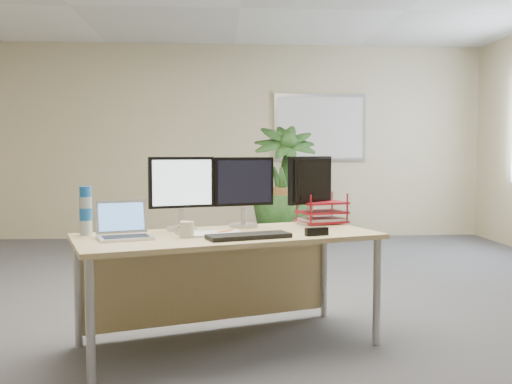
{
  "coord_description": "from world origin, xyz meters",
  "views": [
    {
      "loc": [
        -0.23,
        -4.03,
        1.2
      ],
      "look_at": [
        0.06,
        0.35,
        0.9
      ],
      "focal_mm": 40.0,
      "sensor_mm": 36.0,
      "label": 1
    }
  ],
  "objects": [
    {
      "name": "whiteboard",
      "position": [
        1.2,
        3.97,
        1.55
      ],
      "size": [
        1.3,
        0.04,
        0.95
      ],
      "color": "#BBBBC0",
      "rests_on": "back_wall"
    },
    {
      "name": "laptop",
      "position": [
        -0.79,
        -0.67,
        0.76
      ],
      "size": [
        0.37,
        0.35,
        0.22
      ],
      "color": "silver",
      "rests_on": "desk"
    },
    {
      "name": "floor",
      "position": [
        0.0,
        0.0,
        0.0
      ],
      "size": [
        8.0,
        8.0,
        0.0
      ],
      "primitive_type": "plane",
      "color": "#46464B",
      "rests_on": "ground"
    },
    {
      "name": "back_wall",
      "position": [
        0.0,
        4.0,
        1.35
      ],
      "size": [
        7.0,
        0.04,
        2.7
      ],
      "primitive_type": "cube",
      "color": "beige",
      "rests_on": "floor"
    },
    {
      "name": "monitor_left",
      "position": [
        -0.47,
        -0.36,
        0.97
      ],
      "size": [
        0.41,
        0.19,
        0.47
      ],
      "color": "#A9A9AE",
      "rests_on": "desk"
    },
    {
      "name": "monitor_right",
      "position": [
        -0.06,
        -0.22,
        0.97
      ],
      "size": [
        0.41,
        0.19,
        0.47
      ],
      "color": "#A9A9AE",
      "rests_on": "desk"
    },
    {
      "name": "desk",
      "position": [
        -0.21,
        -0.46,
        0.56
      ],
      "size": [
        1.98,
        1.31,
        0.7
      ],
      "color": "tan",
      "rests_on": "floor"
    },
    {
      "name": "yellow_highlighter",
      "position": [
        0.02,
        -0.56,
        0.71
      ],
      "size": [
        0.13,
        0.04,
        0.02
      ],
      "primitive_type": "cylinder",
      "rotation": [
        0.0,
        1.57,
        0.19
      ],
      "color": "yellow",
      "rests_on": "desk"
    },
    {
      "name": "water_bottle",
      "position": [
        -1.03,
        -0.54,
        0.84
      ],
      "size": [
        0.08,
        0.08,
        0.3
      ],
      "color": "silver",
      "rests_on": "desk"
    },
    {
      "name": "orange_pen",
      "position": [
        -0.19,
        -0.54,
        0.72
      ],
      "size": [
        0.1,
        0.09,
        0.01
      ],
      "primitive_type": "cylinder",
      "rotation": [
        0.0,
        1.57,
        0.76
      ],
      "color": "orange",
      "rests_on": "spiral_notebook"
    },
    {
      "name": "keyboard",
      "position": [
        -0.06,
        -0.74,
        0.72
      ],
      "size": [
        0.52,
        0.31,
        0.03
      ],
      "primitive_type": "cube",
      "rotation": [
        0.0,
        0.0,
        0.33
      ],
      "color": "black",
      "rests_on": "desk"
    },
    {
      "name": "spiral_notebook",
      "position": [
        -0.25,
        -0.57,
        0.71
      ],
      "size": [
        0.33,
        0.27,
        0.01
      ],
      "primitive_type": "cube",
      "rotation": [
        0.0,
        0.0,
        0.14
      ],
      "color": "white",
      "rests_on": "desk"
    },
    {
      "name": "floor_plant",
      "position": [
        0.54,
        2.76,
        0.75
      ],
      "size": [
        0.89,
        0.89,
        1.5
      ],
      "primitive_type": "imported",
      "rotation": [
        0.0,
        0.0,
        0.06
      ],
      "color": "#163312",
      "rests_on": "floor"
    },
    {
      "name": "letter_tray",
      "position": [
        0.49,
        -0.08,
        0.77
      ],
      "size": [
        0.37,
        0.33,
        0.15
      ],
      "color": "maroon",
      "rests_on": "desk"
    },
    {
      "name": "stapler",
      "position": [
        0.36,
        -0.65,
        0.73
      ],
      "size": [
        0.15,
        0.08,
        0.05
      ],
      "primitive_type": "cube",
      "rotation": [
        0.0,
        0.0,
        0.33
      ],
      "color": "black",
      "rests_on": "desk"
    },
    {
      "name": "monitor_dark",
      "position": [
        0.41,
        -0.12,
        0.97
      ],
      "size": [
        0.35,
        0.31,
        0.47
      ],
      "color": "#A9A9AE",
      "rests_on": "desk"
    },
    {
      "name": "coffee_mug",
      "position": [
        -0.42,
        -0.68,
        0.75
      ],
      "size": [
        0.12,
        0.08,
        0.09
      ],
      "color": "silver",
      "rests_on": "desk"
    }
  ]
}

